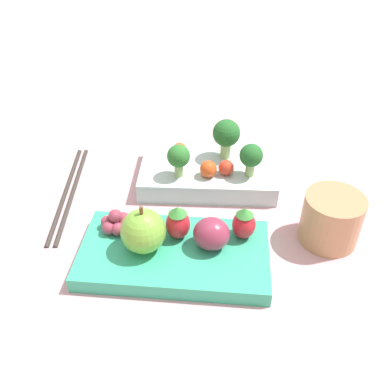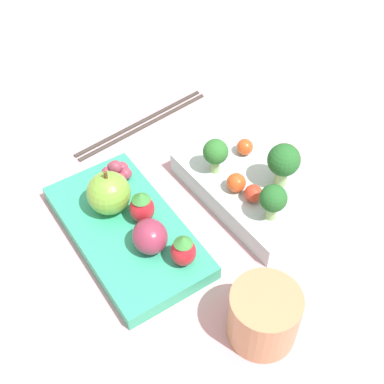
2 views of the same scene
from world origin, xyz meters
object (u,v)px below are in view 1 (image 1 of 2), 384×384
Objects in this scene: bento_box_savoury at (208,171)px; chopsticks_pair at (69,191)px; drinking_cup at (331,219)px; plum at (211,234)px; broccoli_floret_1 at (251,157)px; cherry_tomato_1 at (226,168)px; grape_cluster at (116,222)px; bento_box_fruit at (172,254)px; strawberry_1 at (181,223)px; apple at (143,231)px; broccoli_floret_2 at (179,157)px; strawberry_0 at (244,223)px; broccoli_floret_0 at (226,134)px; cherry_tomato_0 at (208,169)px; cherry_tomato_2 at (180,150)px.

chopsticks_pair is at bearing -159.53° from bento_box_savoury.
plum is at bearing -156.17° from drinking_cup.
cherry_tomato_1 is (-0.03, -0.00, -0.02)m from broccoli_floret_1.
broccoli_floret_1 reaches higher than grape_cluster.
bento_box_fruit is 5.15× the size of strawberry_1.
drinking_cup is 0.34m from chopsticks_pair.
strawberry_1 is at bearing 166.84° from plum.
apple reaches higher than strawberry_1.
cherry_tomato_1 is at bearing 14.31° from broccoli_floret_2.
strawberry_0 reaches higher than plum.
broccoli_floret_0 is at bearing 44.48° from bento_box_savoury.
apple is 1.44× the size of plum.
broccoli_floret_1 is 0.22× the size of chopsticks_pair.
plum reaches higher than grape_cluster.
broccoli_floret_2 is at bearing 11.99° from chopsticks_pair.
broccoli_floret_0 is 0.16m from strawberry_1.
cherry_tomato_2 is at bearing 139.43° from cherry_tomato_0.
broccoli_floret_0 is 1.55× the size of grape_cluster.
apple reaches higher than cherry_tomato_0.
broccoli_floret_0 is 0.23m from chopsticks_pair.
broccoli_floret_2 reaches higher than grape_cluster.
broccoli_floret_2 reaches higher than strawberry_0.
bento_box_fruit is at bearing -100.62° from broccoli_floret_0.
plum is at bearing -21.36° from chopsticks_pair.
cherry_tomato_2 is at bearing 164.42° from broccoli_floret_1.
strawberry_1 reaches higher than strawberry_0.
broccoli_floret_2 is 0.11m from strawberry_1.
apple is 0.17m from chopsticks_pair.
drinking_cup is (0.24, 0.05, 0.00)m from grape_cluster.
bento_box_fruit is 3.83× the size of broccoli_floret_0.
cherry_tomato_0 is 0.39× the size of apple.
broccoli_floret_0 reaches higher than bento_box_fruit.
broccoli_floret_0 is 0.06m from cherry_tomato_0.
bento_box_savoury is at bearing 85.42° from bento_box_fruit.
cherry_tomato_0 is 0.33× the size of drinking_cup.
grape_cluster reaches higher than chopsticks_pair.
cherry_tomato_1 is 0.51× the size of strawberry_0.
cherry_tomato_2 is at bearing 99.70° from bento_box_fruit.
bento_box_fruit is at bearing -94.58° from bento_box_savoury.
cherry_tomato_2 is at bearing 101.27° from broccoli_floret_2.
broccoli_floret_1 reaches higher than strawberry_1.
broccoli_floret_0 reaches higher than chopsticks_pair.
bento_box_fruit is 0.13m from broccoli_floret_2.
grape_cluster is at bearing -173.89° from strawberry_0.
plum is 0.59× the size of drinking_cup.
broccoli_floret_0 is 0.27× the size of chopsticks_pair.
apple is 0.04m from strawberry_1.
broccoli_floret_2 is 0.13m from plum.
strawberry_1 is (0.04, 0.03, -0.00)m from apple.
broccoli_floret_1 is at bearing 55.60° from apple.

